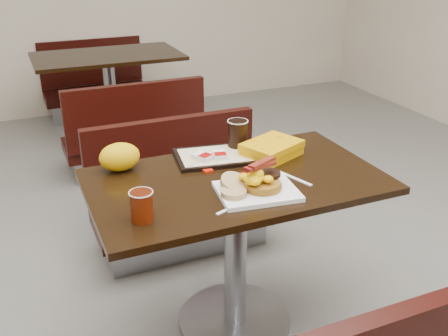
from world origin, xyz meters
name	(u,v)px	position (x,y,z in m)	size (l,w,h in m)	color
floor	(235,322)	(0.00, 0.00, 0.00)	(6.00, 7.00, 0.01)	gray
table_near	(235,255)	(0.00, 0.00, 0.38)	(1.20, 0.70, 0.75)	black
bench_near_n	(183,192)	(0.00, 0.70, 0.36)	(1.00, 0.46, 0.72)	black
table_far	(111,98)	(0.00, 2.60, 0.38)	(1.20, 0.70, 0.75)	black
bench_far_s	(131,125)	(0.00, 1.90, 0.36)	(1.00, 0.46, 0.72)	black
bench_far_n	(96,80)	(0.00, 3.30, 0.36)	(1.00, 0.46, 0.72)	black
platter	(257,191)	(0.02, -0.16, 0.76)	(0.30, 0.23, 0.02)	white
pancake_stack	(263,184)	(0.04, -0.16, 0.78)	(0.15, 0.15, 0.03)	#936118
sausage_patty	(269,174)	(0.09, -0.12, 0.81)	(0.09, 0.09, 0.01)	black
scrambled_eggs	(256,175)	(0.01, -0.16, 0.83)	(0.11, 0.09, 0.06)	#FFBC05
bacon_strips	(261,165)	(0.03, -0.15, 0.86)	(0.17, 0.07, 0.01)	#4A0508
muffin_bottom	(234,193)	(-0.09, -0.17, 0.78)	(0.10, 0.10, 0.02)	tan
muffin_top	(233,182)	(-0.06, -0.11, 0.79)	(0.10, 0.10, 0.02)	tan
coffee_cup_near	(142,206)	(-0.44, -0.18, 0.81)	(0.08, 0.08, 0.11)	maroon
fork	(227,210)	(-0.14, -0.24, 0.75)	(0.13, 0.02, 0.00)	white
knife	(295,178)	(0.22, -0.10, 0.75)	(0.17, 0.01, 0.00)	white
condiment_syrup	(208,171)	(-0.08, 0.10, 0.75)	(0.04, 0.03, 0.01)	red
condiment_ketchup	(245,175)	(0.04, 0.00, 0.75)	(0.04, 0.03, 0.01)	#8C0504
tray	(215,156)	(0.00, 0.23, 0.76)	(0.35, 0.25, 0.02)	black
hashbrown_sleeve_left	(202,157)	(-0.07, 0.20, 0.78)	(0.06, 0.08, 0.02)	silver
hashbrown_sleeve_right	(220,155)	(0.01, 0.20, 0.78)	(0.06, 0.08, 0.02)	silver
coffee_cup_far	(238,133)	(0.14, 0.28, 0.83)	(0.09, 0.09, 0.12)	black
clamshell	(272,149)	(0.24, 0.15, 0.78)	(0.25, 0.19, 0.07)	#CA8B03
paper_bag	(120,157)	(-0.42, 0.27, 0.81)	(0.17, 0.13, 0.12)	#E9BD07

